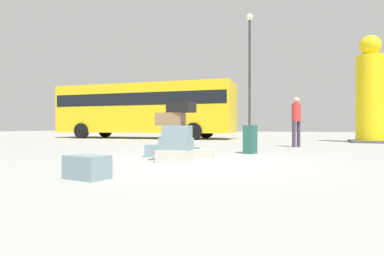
# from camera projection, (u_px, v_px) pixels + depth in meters

# --- Properties ---
(ground_plane) EXTENTS (80.00, 80.00, 0.00)m
(ground_plane) POSITION_uv_depth(u_px,v_px,m) (201.00, 163.00, 6.15)
(ground_plane) COLOR #9E9E99
(suitcase_tower) EXTENTS (0.78, 0.54, 1.17)m
(suitcase_tower) POSITION_uv_depth(u_px,v_px,m) (176.00, 135.00, 6.21)
(suitcase_tower) COLOR beige
(suitcase_tower) RESTS_ON ground
(suitcase_cream_white_trunk) EXTENTS (0.55, 0.36, 0.18)m
(suitcase_cream_white_trunk) POSITION_uv_depth(u_px,v_px,m) (201.00, 154.00, 7.14)
(suitcase_cream_white_trunk) COLOR beige
(suitcase_cream_white_trunk) RESTS_ON ground
(suitcase_teal_behind_tower) EXTENTS (0.33, 0.42, 0.73)m
(suitcase_teal_behind_tower) POSITION_uv_depth(u_px,v_px,m) (250.00, 139.00, 8.27)
(suitcase_teal_behind_tower) COLOR #26594C
(suitcase_teal_behind_tower) RESTS_ON ground
(suitcase_slate_foreground_near) EXTENTS (0.59, 0.48, 0.28)m
(suitcase_slate_foreground_near) POSITION_uv_depth(u_px,v_px,m) (156.00, 151.00, 7.33)
(suitcase_slate_foreground_near) COLOR gray
(suitcase_slate_foreground_near) RESTS_ON ground
(suitcase_slate_right_side) EXTENTS (0.63, 0.47, 0.31)m
(suitcase_slate_right_side) POSITION_uv_depth(u_px,v_px,m) (87.00, 167.00, 4.25)
(suitcase_slate_right_side) COLOR gray
(suitcase_slate_right_side) RESTS_ON ground
(suitcase_teal_foreground_far) EXTENTS (0.71, 0.43, 0.19)m
(suitcase_teal_foreground_far) POSITION_uv_depth(u_px,v_px,m) (186.00, 152.00, 7.65)
(suitcase_teal_foreground_far) COLOR #26594C
(suitcase_teal_foreground_far) RESTS_ON ground
(person_bearded_onlooker) EXTENTS (0.30, 0.30, 1.69)m
(person_bearded_onlooker) POSITION_uv_depth(u_px,v_px,m) (296.00, 117.00, 10.82)
(person_bearded_onlooker) COLOR #3F334C
(person_bearded_onlooker) RESTS_ON ground
(yellow_dummy_statue) EXTENTS (1.58, 1.58, 4.65)m
(yellow_dummy_statue) POSITION_uv_depth(u_px,v_px,m) (370.00, 95.00, 13.86)
(yellow_dummy_statue) COLOR yellow
(yellow_dummy_statue) RESTS_ON ground
(parked_bus) EXTENTS (10.74, 2.93, 3.15)m
(parked_bus) POSITION_uv_depth(u_px,v_px,m) (144.00, 107.00, 19.01)
(parked_bus) COLOR yellow
(parked_bus) RESTS_ON ground
(lamp_post) EXTENTS (0.36, 0.36, 6.68)m
(lamp_post) POSITION_uv_depth(u_px,v_px,m) (250.00, 59.00, 16.95)
(lamp_post) COLOR #333338
(lamp_post) RESTS_ON ground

